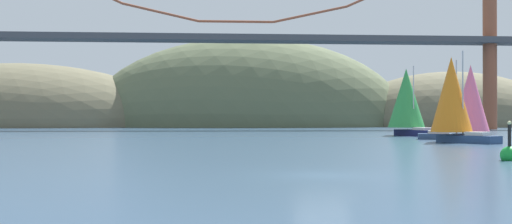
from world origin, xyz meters
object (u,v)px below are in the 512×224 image
at_px(sailboat_pink_spinnaker, 469,101).
at_px(channel_buoy, 510,154).
at_px(sailboat_green_sail, 407,100).
at_px(sailboat_orange_sail, 453,97).

bearing_deg(sailboat_pink_spinnaker, channel_buoy, -109.53).
relative_size(sailboat_green_sail, channel_buoy, 3.62).
relative_size(sailboat_pink_spinnaker, channel_buoy, 3.48).
height_order(sailboat_pink_spinnaker, channel_buoy, sailboat_pink_spinnaker).
bearing_deg(sailboat_orange_sail, sailboat_green_sail, 83.79).
bearing_deg(channel_buoy, sailboat_green_sail, 79.10).
distance_m(sailboat_green_sail, sailboat_pink_spinnaker, 15.09).
bearing_deg(sailboat_orange_sail, sailboat_pink_spinnaker, 56.01).
distance_m(sailboat_orange_sail, channel_buoy, 26.47).
xyz_separation_m(sailboat_green_sail, sailboat_pink_spinnaker, (2.37, -14.90, -0.48)).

